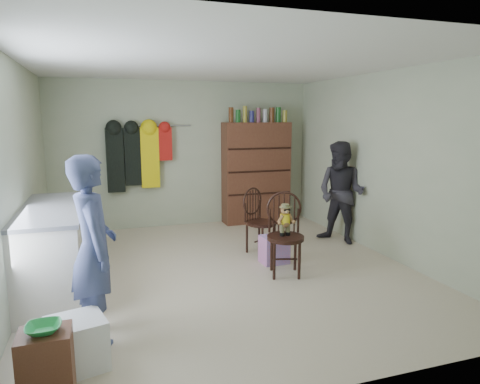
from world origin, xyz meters
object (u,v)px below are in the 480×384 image
object	(u,v)px
counter	(54,249)
chair_far	(258,218)
chair_front	(285,228)
dresser	(256,172)

from	to	relation	value
counter	chair_far	bearing A→B (deg)	13.00
counter	chair_front	size ratio (longest dim) A/B	1.86
chair_far	dresser	distance (m)	1.85
chair_far	dresser	xyz separation A→B (m)	(0.60, 1.70, 0.43)
counter	chair_front	distance (m)	2.62
chair_front	dresser	size ratio (longest dim) A/B	0.48
counter	dresser	distance (m)	3.96
chair_front	chair_far	xyz separation A→B (m)	(-0.00, 0.91, -0.08)
chair_far	dresser	bearing A→B (deg)	40.66
chair_front	chair_far	size ratio (longest dim) A/B	1.09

